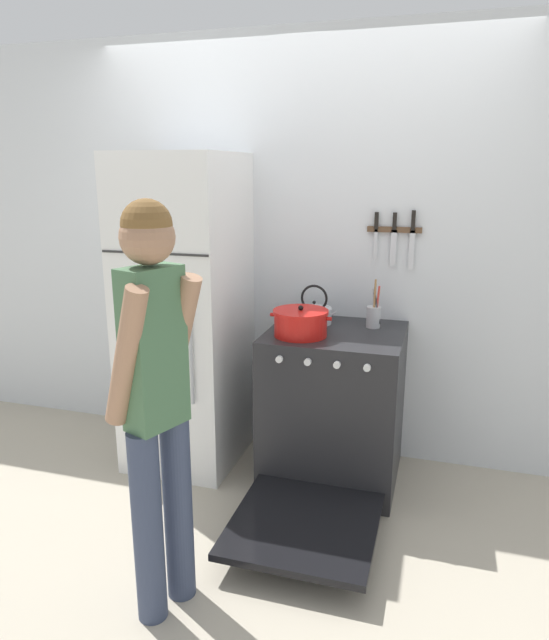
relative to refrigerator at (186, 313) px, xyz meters
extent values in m
plane|color=#B2A893|center=(0.61, 0.35, -0.93)|extent=(14.00, 14.00, 0.00)
cube|color=silver|center=(0.61, 0.38, 0.35)|extent=(10.00, 0.06, 2.55)
cube|color=white|center=(0.00, 0.00, 0.00)|extent=(0.63, 0.70, 1.86)
cube|color=#2D2D2D|center=(0.00, -0.35, 0.41)|extent=(0.62, 0.01, 0.01)
cylinder|color=#B2B5BA|center=(0.20, -0.36, -0.11)|extent=(0.02, 0.02, 0.59)
cube|color=#232326|center=(0.91, 0.00, -0.48)|extent=(0.75, 0.69, 0.89)
cube|color=black|center=(0.91, 0.00, -0.05)|extent=(0.74, 0.67, 0.02)
cube|color=black|center=(0.91, -0.31, -0.49)|extent=(0.65, 0.05, 0.67)
cylinder|color=black|center=(0.74, -0.13, -0.04)|extent=(0.22, 0.22, 0.01)
cylinder|color=black|center=(1.08, -0.13, -0.04)|extent=(0.22, 0.22, 0.01)
cylinder|color=black|center=(0.74, 0.14, -0.04)|extent=(0.22, 0.22, 0.01)
cylinder|color=black|center=(1.08, 0.14, -0.04)|extent=(0.22, 0.22, 0.01)
cylinder|color=silver|center=(0.69, -0.35, -0.11)|extent=(0.04, 0.02, 0.04)
cylinder|color=silver|center=(0.84, -0.35, -0.11)|extent=(0.04, 0.02, 0.04)
cylinder|color=silver|center=(0.99, -0.35, -0.11)|extent=(0.04, 0.02, 0.04)
cylinder|color=silver|center=(1.14, -0.35, -0.11)|extent=(0.04, 0.02, 0.04)
cube|color=black|center=(0.91, -0.69, -0.81)|extent=(0.69, 0.71, 0.04)
cube|color=#99999E|center=(0.91, -0.08, -0.53)|extent=(0.61, 0.38, 0.01)
cylinder|color=red|center=(0.74, -0.13, 0.02)|extent=(0.29, 0.29, 0.13)
cylinder|color=red|center=(0.74, -0.13, 0.09)|extent=(0.30, 0.30, 0.02)
sphere|color=black|center=(0.74, -0.13, 0.12)|extent=(0.03, 0.03, 0.03)
cylinder|color=red|center=(0.59, -0.13, 0.07)|extent=(0.03, 0.02, 0.02)
cylinder|color=red|center=(0.90, -0.13, 0.07)|extent=(0.03, 0.02, 0.02)
cylinder|color=silver|center=(0.75, 0.14, 0.01)|extent=(0.21, 0.21, 0.09)
cone|color=silver|center=(0.75, 0.14, 0.06)|extent=(0.20, 0.20, 0.02)
sphere|color=black|center=(0.75, 0.14, 0.09)|extent=(0.02, 0.02, 0.02)
cone|color=silver|center=(0.85, 0.14, 0.02)|extent=(0.11, 0.03, 0.09)
torus|color=black|center=(0.75, 0.14, 0.11)|extent=(0.16, 0.01, 0.16)
cylinder|color=#B7BABF|center=(1.10, 0.15, 0.02)|extent=(0.08, 0.08, 0.12)
cylinder|color=#9E7547|center=(1.10, 0.14, 0.11)|extent=(0.01, 0.03, 0.25)
cylinder|color=#232326|center=(1.12, 0.14, 0.07)|extent=(0.05, 0.02, 0.18)
cylinder|color=#B2B5BA|center=(1.10, 0.15, 0.09)|extent=(0.04, 0.02, 0.20)
cylinder|color=#4C4C51|center=(1.12, 0.14, 0.07)|extent=(0.03, 0.03, 0.18)
cylinder|color=#C63D33|center=(1.12, 0.14, 0.09)|extent=(0.02, 0.02, 0.22)
cylinder|color=#38425B|center=(0.43, -1.30, -0.52)|extent=(0.12, 0.12, 0.82)
cylinder|color=#38425B|center=(0.48, -1.15, -0.52)|extent=(0.12, 0.12, 0.82)
cube|color=#47704C|center=(0.46, -1.22, 0.20)|extent=(0.20, 0.26, 0.61)
cylinder|color=#A87A5B|center=(0.41, -1.34, 0.20)|extent=(0.26, 0.16, 0.54)
cylinder|color=#A87A5B|center=(0.50, -1.10, 0.20)|extent=(0.26, 0.16, 0.54)
sphere|color=#A87A5B|center=(0.46, -1.22, 0.61)|extent=(0.20, 0.20, 0.20)
sphere|color=brown|center=(0.46, -1.22, 0.65)|extent=(0.18, 0.18, 0.18)
cube|color=brown|center=(1.18, 0.34, 0.50)|extent=(0.31, 0.02, 0.03)
cube|color=silver|center=(1.07, 0.33, 0.41)|extent=(0.02, 0.00, 0.18)
cube|color=black|center=(1.07, 0.33, 0.55)|extent=(0.02, 0.02, 0.10)
cube|color=silver|center=(1.18, 0.33, 0.40)|extent=(0.03, 0.00, 0.20)
cube|color=black|center=(1.18, 0.33, 0.55)|extent=(0.02, 0.02, 0.10)
cube|color=silver|center=(1.28, 0.33, 0.39)|extent=(0.03, 0.00, 0.23)
cube|color=black|center=(1.28, 0.33, 0.56)|extent=(0.02, 0.02, 0.11)
camera|label=1|loc=(1.46, -3.02, 0.84)|focal=32.00mm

